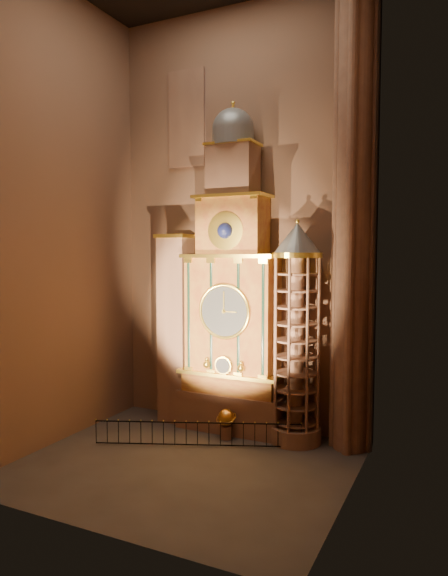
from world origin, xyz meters
The scene contains 11 objects.
floor centered at (0.00, 0.00, 0.00)m, with size 14.00×14.00×0.00m, color #383330.
wall_back centered at (0.00, 6.00, 11.00)m, with size 22.00×22.00×0.00m, color #865F48.
wall_left centered at (-7.00, 0.00, 11.00)m, with size 22.00×22.00×0.00m, color #865F48.
wall_right centered at (7.00, 0.00, 11.00)m, with size 22.00×22.00×0.00m, color #865F48.
astronomical_clock centered at (0.00, 4.96, 6.68)m, with size 5.60×2.41×16.70m.
portrait_tower centered at (-3.40, 4.98, 5.15)m, with size 1.80×1.60×10.20m.
stair_turret centered at (3.50, 4.70, 5.27)m, with size 2.50×2.50×10.80m.
gothic_pier centered at (6.10, 5.00, 11.00)m, with size 2.04×2.04×22.00m.
stained_glass_window centered at (-3.20, 5.92, 16.50)m, with size 2.20×0.14×5.20m.
celestial_globe centered at (0.29, 3.57, 0.89)m, with size 1.23×1.19×1.48m.
iron_railing centered at (-0.48, 2.03, 0.62)m, with size 9.08×3.76×1.14m.
Camera 1 is at (10.89, -18.91, 9.24)m, focal length 32.00 mm.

